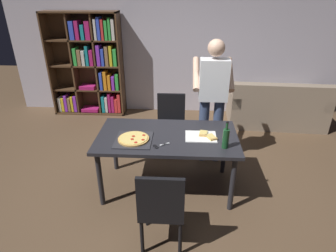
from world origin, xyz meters
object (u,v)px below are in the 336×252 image
chair_far_side (171,120)px  wine_bottle (226,138)px  chair_near_camera (161,206)px  kitchen_scissors (159,146)px  pepperoni_pizza_on_tray (134,139)px  bookshelf (90,66)px  person_serving_pizza (213,96)px  couch (276,109)px  dining_table (167,141)px

chair_far_side → wine_bottle: bearing=-61.4°
chair_near_camera → kitchen_scissors: size_ratio=4.69×
chair_far_side → pepperoni_pizza_on_tray: chair_far_side is taller
kitchen_scissors → bookshelf: bearing=120.5°
person_serving_pizza → pepperoni_pizza_on_tray: person_serving_pizza is taller
person_serving_pizza → kitchen_scissors: size_ratio=9.13×
kitchen_scissors → couch: bearing=48.6°
chair_near_camera → chair_far_side: size_ratio=1.00×
chair_near_camera → bookshelf: bookshelf is taller
couch → pepperoni_pizza_on_tray: size_ratio=4.20×
bookshelf → wine_bottle: bearing=-49.1°
person_serving_pizza → wine_bottle: (0.07, -0.96, -0.13)m
dining_table → kitchen_scissors: 0.28m
couch → bookshelf: size_ratio=0.89×
person_serving_pizza → wine_bottle: person_serving_pizza is taller
couch → kitchen_scissors: (-1.97, -2.24, 0.45)m
dining_table → kitchen_scissors: bearing=-106.9°
dining_table → chair_near_camera: bearing=-90.0°
couch → dining_table: bearing=-133.7°
dining_table → chair_near_camera: 0.95m
bookshelf → wine_bottle: 3.47m
dining_table → kitchen_scissors: (-0.08, -0.26, 0.08)m
pepperoni_pizza_on_tray → bookshelf: bearing=116.4°
chair_near_camera → kitchen_scissors: 0.72m
pepperoni_pizza_on_tray → dining_table: bearing=20.2°
pepperoni_pizza_on_tray → couch: bearing=43.1°
chair_far_side → person_serving_pizza: person_serving_pizza is taller
chair_far_side → kitchen_scissors: chair_far_side is taller
person_serving_pizza → wine_bottle: bearing=-86.0°
chair_far_side → kitchen_scissors: (-0.08, -1.19, 0.24)m
person_serving_pizza → couch: bearing=44.0°
dining_table → chair_far_side: 0.95m
pepperoni_pizza_on_tray → wine_bottle: wine_bottle is taller
chair_near_camera → couch: (1.90, 2.92, -0.21)m
wine_bottle → person_serving_pizza: bearing=94.0°
couch → kitchen_scissors: 3.02m
person_serving_pizza → dining_table: bearing=-129.0°
dining_table → bookshelf: 2.89m
dining_table → pepperoni_pizza_on_tray: size_ratio=3.99×
bookshelf → kitchen_scissors: size_ratio=10.17×
dining_table → pepperoni_pizza_on_tray: 0.41m
chair_near_camera → chair_far_side: same height
chair_near_camera → couch: size_ratio=0.52×
couch → wine_bottle: bearing=-119.3°
chair_far_side → couch: chair_far_side is taller
dining_table → pepperoni_pizza_on_tray: (-0.38, -0.14, 0.09)m
pepperoni_pizza_on_tray → kitchen_scissors: pepperoni_pizza_on_tray is taller
wine_bottle → couch: bearing=60.7°
chair_near_camera → bookshelf: size_ratio=0.46×
pepperoni_pizza_on_tray → wine_bottle: 1.03m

